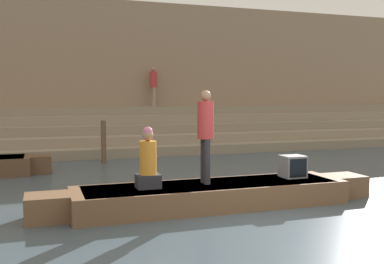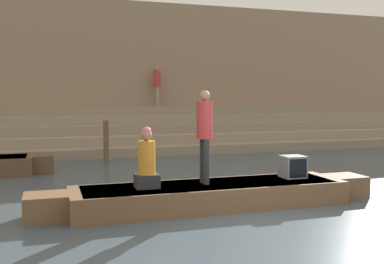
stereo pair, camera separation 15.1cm
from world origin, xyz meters
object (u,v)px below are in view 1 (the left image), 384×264
Objects in this scene: person_rowing at (148,163)px; person_on_steps at (153,84)px; rowboat_main at (212,194)px; tv_set at (293,166)px; mooring_post at (104,142)px; person_standing at (205,129)px.

person_on_steps is at bearing 73.82° from person_rowing.
rowboat_main is at bearing -1.72° from person_rowing.
person_rowing is at bearing -49.92° from person_on_steps.
person_on_steps is (2.71, 10.58, 1.74)m from person_rowing.
mooring_post is (-3.03, 6.23, 0.00)m from tv_set.
person_on_steps is (1.57, 10.50, 1.16)m from person_standing.
person_standing is 3.86× the size of tv_set.
person_standing is 1.28m from person_rowing.
person_on_steps is (2.67, 4.25, 1.97)m from mooring_post.
tv_set is at bearing -64.05° from mooring_post.
tv_set is 10.66m from person_on_steps.
mooring_post reaches higher than rowboat_main.
rowboat_main is 14.65× the size of tv_set.
mooring_post is (-1.21, 6.33, 0.44)m from rowboat_main.
person_standing is at bearing 2.29° from person_rowing.
tv_set is 6.92m from mooring_post.
person_rowing reaches higher than rowboat_main.
tv_set is at bearing 0.52° from person_standing.
person_standing is at bearing 175.81° from tv_set.
person_on_steps reaches higher than person_rowing.
person_standing is at bearing -80.03° from mooring_post.
tv_set reaches higher than rowboat_main.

